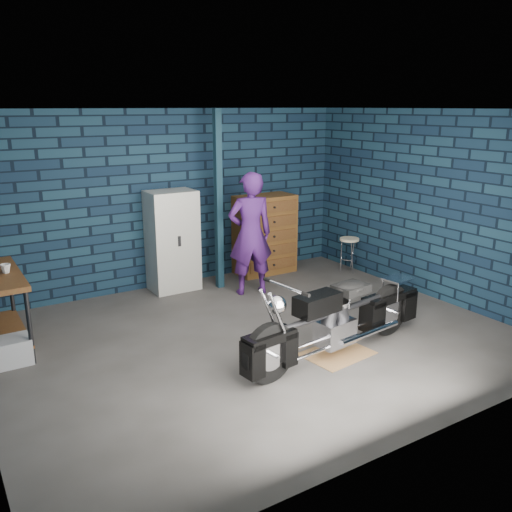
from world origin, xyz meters
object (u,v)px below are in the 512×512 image
(storage_bin, at_px, (8,352))
(tool_chest, at_px, (265,234))
(shop_stool, at_px, (349,255))
(motorcycle, at_px, (339,313))
(locker, at_px, (173,241))
(person, at_px, (250,234))

(storage_bin, relative_size, tool_chest, 0.36)
(shop_stool, bearing_deg, motorcycle, -133.28)
(locker, bearing_deg, tool_chest, 0.00)
(person, relative_size, shop_stool, 3.10)
(person, bearing_deg, tool_chest, -119.50)
(motorcycle, distance_m, person, 2.37)
(motorcycle, bearing_deg, storage_bin, 145.14)
(motorcycle, xyz_separation_m, person, (0.25, 2.32, 0.41))
(locker, xyz_separation_m, shop_stool, (2.88, -0.73, -0.47))
(motorcycle, bearing_deg, tool_chest, 65.02)
(motorcycle, height_order, storage_bin, motorcycle)
(motorcycle, xyz_separation_m, storage_bin, (-3.22, 1.70, -0.35))
(locker, bearing_deg, shop_stool, -14.33)
(storage_bin, relative_size, shop_stool, 0.80)
(locker, bearing_deg, storage_bin, -151.57)
(storage_bin, distance_m, shop_stool, 5.48)
(storage_bin, distance_m, tool_chest, 4.47)
(person, distance_m, shop_stool, 2.06)
(tool_chest, height_order, shop_stool, tool_chest)
(locker, bearing_deg, motorcycle, -77.97)
(person, bearing_deg, locker, -25.37)
(storage_bin, height_order, locker, locker)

